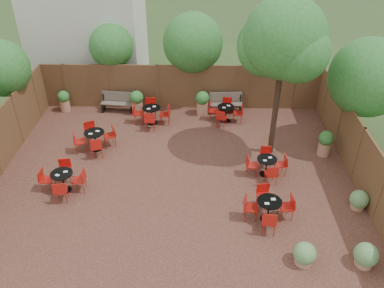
{
  "coord_description": "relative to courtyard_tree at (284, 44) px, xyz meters",
  "views": [
    {
      "loc": [
        0.79,
        -10.82,
        8.43
      ],
      "look_at": [
        0.56,
        0.5,
        1.0
      ],
      "focal_mm": 37.42,
      "sensor_mm": 36.0,
      "label": 1
    }
  ],
  "objects": [
    {
      "name": "bistro_tables",
      "position": [
        -3.61,
        -0.44,
        -3.73
      ],
      "size": [
        8.04,
        7.28,
        0.85
      ],
      "color": "black",
      "rests_on": "courtyard_paving"
    },
    {
      "name": "fence_back",
      "position": [
        -3.45,
        3.48,
        -3.16
      ],
      "size": [
        12.0,
        0.08,
        2.0
      ],
      "primitive_type": "cube",
      "color": "#4F2D1D",
      "rests_on": "ground"
    },
    {
      "name": "ground",
      "position": [
        -3.45,
        -1.52,
        -4.16
      ],
      "size": [
        80.0,
        80.0,
        0.0
      ],
      "primitive_type": "plane",
      "color": "#354F23",
      "rests_on": "ground"
    },
    {
      "name": "park_bench_left",
      "position": [
        -6.21,
        3.1,
        -3.7
      ],
      "size": [
        1.42,
        0.59,
        0.85
      ],
      "rotation": [
        0.0,
        0.0,
        -0.11
      ],
      "color": "brown",
      "rests_on": "courtyard_paving"
    },
    {
      "name": "courtyard_tree",
      "position": [
        0.0,
        0.0,
        0.0
      ],
      "size": [
        2.8,
        2.7,
        5.65
      ],
      "rotation": [
        0.0,
        0.0,
        -0.24
      ],
      "color": "black",
      "rests_on": "courtyard_paving"
    },
    {
      "name": "park_bench_right",
      "position": [
        -1.5,
        3.1,
        -3.69
      ],
      "size": [
        1.44,
        0.56,
        0.87
      ],
      "rotation": [
        0.0,
        0.0,
        0.07
      ],
      "color": "brown",
      "rests_on": "courtyard_paving"
    },
    {
      "name": "courtyard_paving",
      "position": [
        -3.45,
        -1.52,
        -4.15
      ],
      "size": [
        12.0,
        10.0,
        0.02
      ],
      "primitive_type": "cube",
      "color": "#371E16",
      "rests_on": "ground"
    },
    {
      "name": "fence_right",
      "position": [
        2.55,
        -1.52,
        -3.16
      ],
      "size": [
        0.08,
        10.0,
        2.0
      ],
      "primitive_type": "cube",
      "color": "#4F2D1D",
      "rests_on": "ground"
    },
    {
      "name": "low_shrubs",
      "position": [
        1.34,
        -4.58,
        -3.83
      ],
      "size": [
        2.71,
        2.8,
        0.69
      ],
      "color": "#AA7555",
      "rests_on": "courtyard_paving"
    },
    {
      "name": "overhang_foliage",
      "position": [
        -3.54,
        1.46,
        -1.46
      ],
      "size": [
        15.74,
        10.49,
        2.75
      ],
      "color": "#256922",
      "rests_on": "ground"
    },
    {
      "name": "planters",
      "position": [
        -3.49,
        2.22,
        -3.6
      ],
      "size": [
        10.96,
        3.7,
        1.06
      ],
      "color": "#AA7555",
      "rests_on": "courtyard_paving"
    }
  ]
}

